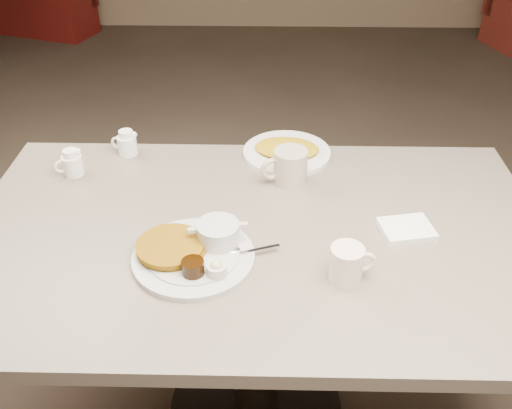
{
  "coord_description": "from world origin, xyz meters",
  "views": [
    {
      "loc": [
        0.03,
        -1.14,
        1.64
      ],
      "look_at": [
        0.0,
        0.02,
        0.82
      ],
      "focal_mm": 39.74,
      "sensor_mm": 36.0,
      "label": 1
    }
  ],
  "objects_px": {
    "main_plate": "(195,250)",
    "creamer_left": "(72,163)",
    "diner_table": "(256,280)",
    "coffee_mug_near": "(347,264)",
    "coffee_mug_far": "(289,167)",
    "creamer_right": "(127,143)",
    "hash_plate": "(287,151)"
  },
  "relations": [
    {
      "from": "diner_table",
      "to": "coffee_mug_near",
      "type": "bearing_deg",
      "value": -39.52
    },
    {
      "from": "diner_table",
      "to": "coffee_mug_near",
      "type": "distance_m",
      "value": 0.35
    },
    {
      "from": "coffee_mug_far",
      "to": "creamer_right",
      "type": "bearing_deg",
      "value": 163.4
    },
    {
      "from": "creamer_left",
      "to": "creamer_right",
      "type": "xyz_separation_m",
      "value": [
        0.14,
        0.12,
        -0.0
      ]
    },
    {
      "from": "main_plate",
      "to": "creamer_left",
      "type": "bearing_deg",
      "value": 137.48
    },
    {
      "from": "diner_table",
      "to": "creamer_left",
      "type": "distance_m",
      "value": 0.64
    },
    {
      "from": "creamer_right",
      "to": "creamer_left",
      "type": "bearing_deg",
      "value": -137.86
    },
    {
      "from": "coffee_mug_far",
      "to": "creamer_right",
      "type": "relative_size",
      "value": 1.63
    },
    {
      "from": "main_plate",
      "to": "coffee_mug_far",
      "type": "distance_m",
      "value": 0.41
    },
    {
      "from": "coffee_mug_near",
      "to": "creamer_left",
      "type": "bearing_deg",
      "value": 149.86
    },
    {
      "from": "diner_table",
      "to": "hash_plate",
      "type": "bearing_deg",
      "value": 77.32
    },
    {
      "from": "coffee_mug_near",
      "to": "coffee_mug_far",
      "type": "distance_m",
      "value": 0.43
    },
    {
      "from": "main_plate",
      "to": "coffee_mug_near",
      "type": "relative_size",
      "value": 3.3
    },
    {
      "from": "hash_plate",
      "to": "creamer_right",
      "type": "bearing_deg",
      "value": -179.63
    },
    {
      "from": "diner_table",
      "to": "creamer_right",
      "type": "height_order",
      "value": "creamer_right"
    },
    {
      "from": "coffee_mug_far",
      "to": "hash_plate",
      "type": "height_order",
      "value": "coffee_mug_far"
    },
    {
      "from": "coffee_mug_near",
      "to": "hash_plate",
      "type": "distance_m",
      "value": 0.58
    },
    {
      "from": "coffee_mug_far",
      "to": "creamer_left",
      "type": "height_order",
      "value": "coffee_mug_far"
    },
    {
      "from": "coffee_mug_near",
      "to": "creamer_right",
      "type": "bearing_deg",
      "value": 137.83
    },
    {
      "from": "coffee_mug_near",
      "to": "creamer_left",
      "type": "distance_m",
      "value": 0.87
    },
    {
      "from": "diner_table",
      "to": "coffee_mug_far",
      "type": "height_order",
      "value": "coffee_mug_far"
    },
    {
      "from": "coffee_mug_near",
      "to": "creamer_left",
      "type": "height_order",
      "value": "coffee_mug_near"
    },
    {
      "from": "coffee_mug_near",
      "to": "hash_plate",
      "type": "xyz_separation_m",
      "value": [
        -0.12,
        0.56,
        -0.03
      ]
    },
    {
      "from": "diner_table",
      "to": "main_plate",
      "type": "height_order",
      "value": "main_plate"
    },
    {
      "from": "coffee_mug_far",
      "to": "coffee_mug_near",
      "type": "bearing_deg",
      "value": -73.65
    },
    {
      "from": "coffee_mug_far",
      "to": "hash_plate",
      "type": "distance_m",
      "value": 0.16
    },
    {
      "from": "creamer_right",
      "to": "coffee_mug_far",
      "type": "bearing_deg",
      "value": -16.6
    },
    {
      "from": "coffee_mug_far",
      "to": "creamer_left",
      "type": "xyz_separation_m",
      "value": [
        -0.63,
        0.03,
        -0.01
      ]
    },
    {
      "from": "diner_table",
      "to": "coffee_mug_near",
      "type": "relative_size",
      "value": 13.02
    },
    {
      "from": "coffee_mug_near",
      "to": "creamer_left",
      "type": "relative_size",
      "value": 1.4
    },
    {
      "from": "diner_table",
      "to": "coffee_mug_far",
      "type": "relative_size",
      "value": 10.13
    },
    {
      "from": "coffee_mug_near",
      "to": "creamer_right",
      "type": "distance_m",
      "value": 0.83
    }
  ]
}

